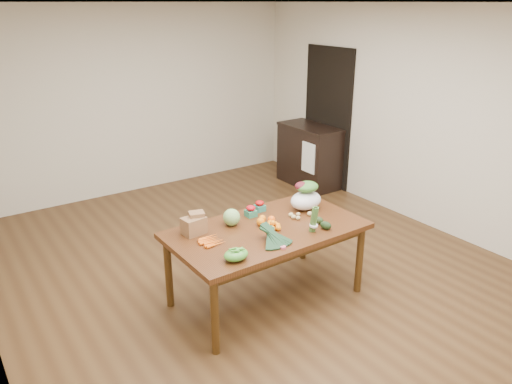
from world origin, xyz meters
TOP-DOWN VIEW (x-y plane):
  - floor at (0.00, 0.00)m, footprint 6.00×6.00m
  - ceiling at (0.00, 0.00)m, footprint 5.00×6.00m
  - room_walls at (0.00, 0.00)m, footprint 5.02×6.02m
  - dining_table at (-0.21, -0.58)m, footprint 1.81×1.02m
  - doorway_dark at (2.48, 1.60)m, footprint 0.02×1.00m
  - cabinet at (2.22, 1.69)m, footprint 0.52×1.02m
  - dish_towel at (1.96, 1.40)m, footprint 0.02×0.28m
  - paper_bag at (-0.82, -0.30)m, footprint 0.27×0.23m
  - cabbage at (-0.44, -0.34)m, footprint 0.16×0.16m
  - strawberry_basket_a at (-0.18, -0.27)m, footprint 0.10×0.10m
  - strawberry_basket_b at (-0.03, -0.21)m, footprint 0.10×0.10m
  - orange_a at (-0.23, -0.50)m, footprint 0.08×0.08m
  - orange_b at (-0.16, -0.44)m, footprint 0.07×0.07m
  - orange_c at (-0.10, -0.51)m, footprint 0.07×0.07m
  - mandarin_cluster at (-0.17, -0.62)m, footprint 0.18×0.18m
  - carrots at (-0.77, -0.54)m, footprint 0.22×0.22m
  - snap_pea_bag at (-0.77, -0.93)m, footprint 0.21×0.16m
  - kale_bunch at (-0.33, -0.89)m, footprint 0.33×0.40m
  - asparagus_bundle at (0.09, -0.88)m, footprint 0.08×0.12m
  - potato_a at (0.13, -0.55)m, footprint 0.05×0.04m
  - potato_b at (0.15, -0.60)m, footprint 0.05×0.04m
  - potato_c at (0.20, -0.53)m, footprint 0.04×0.04m
  - potato_d at (0.14, -0.50)m, footprint 0.05×0.04m
  - potato_e at (0.30, -0.59)m, footprint 0.05×0.05m
  - avocado_a at (0.22, -0.90)m, footprint 0.10×0.13m
  - avocado_b at (0.25, -0.77)m, footprint 0.10×0.12m
  - salad_bag at (0.38, -0.43)m, footprint 0.34×0.26m

SIDE VIEW (x-z plane):
  - floor at x=0.00m, z-range 0.00..0.00m
  - dining_table at x=-0.21m, z-range 0.00..0.75m
  - cabinet at x=2.22m, z-range 0.00..0.94m
  - dish_towel at x=1.96m, z-range 0.33..0.78m
  - carrots at x=-0.77m, z-range 0.75..0.78m
  - potato_c at x=0.20m, z-range 0.75..0.79m
  - potato_b at x=0.15m, z-range 0.75..0.79m
  - potato_d at x=0.14m, z-range 0.75..0.79m
  - potato_a at x=0.13m, z-range 0.75..0.79m
  - potato_e at x=0.30m, z-range 0.75..0.79m
  - orange_b at x=-0.16m, z-range 0.75..0.82m
  - avocado_b at x=0.25m, z-range 0.75..0.82m
  - orange_c at x=-0.10m, z-range 0.75..0.82m
  - avocado_a at x=0.22m, z-range 0.75..0.82m
  - orange_a at x=-0.23m, z-range 0.75..0.83m
  - mandarin_cluster at x=-0.17m, z-range 0.75..0.83m
  - strawberry_basket_b at x=-0.03m, z-range 0.75..0.84m
  - strawberry_basket_a at x=-0.18m, z-range 0.75..0.84m
  - snap_pea_bag at x=-0.77m, z-range 0.75..0.85m
  - kale_bunch at x=-0.33m, z-range 0.75..0.91m
  - cabbage at x=-0.44m, z-range 0.75..0.91m
  - paper_bag at x=-0.82m, z-range 0.75..0.94m
  - asparagus_bundle at x=0.09m, z-range 0.75..1.00m
  - salad_bag at x=0.38m, z-range 0.75..1.01m
  - doorway_dark at x=2.48m, z-range 0.00..2.10m
  - room_walls at x=0.00m, z-range 0.00..2.70m
  - ceiling at x=0.00m, z-range 2.69..2.71m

